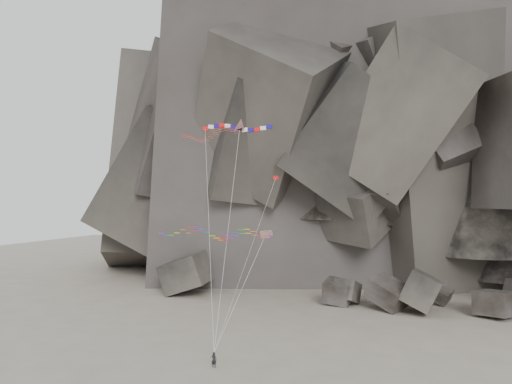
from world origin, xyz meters
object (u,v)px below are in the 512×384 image
at_px(kite_flyer, 214,359).
at_px(parafoil_kite, 207,232).
at_px(banner_kite, 236,129).
at_px(pennant_kite, 265,207).
at_px(delta_kite, 207,134).

xyz_separation_m(kite_flyer, parafoil_kite, (-2.56, 3.27, 13.46)).
xyz_separation_m(banner_kite, parafoil_kite, (-0.78, -6.49, -12.89)).
xyz_separation_m(kite_flyer, pennant_kite, (4.20, 4.61, 16.46)).
bearing_deg(delta_kite, parafoil_kite, -36.84).
height_order(kite_flyer, parafoil_kite, parafoil_kite).
height_order(kite_flyer, banner_kite, banner_kite).
distance_m(banner_kite, pennant_kite, 12.65).
height_order(kite_flyer, delta_kite, delta_kite).
relative_size(banner_kite, parafoil_kite, 1.73).
distance_m(delta_kite, parafoil_kite, 14.08).
relative_size(delta_kite, pennant_kite, 1.38).
xyz_separation_m(delta_kite, parafoil_kite, (3.22, -6.00, -12.33)).
bearing_deg(kite_flyer, delta_kite, -56.58).
distance_m(banner_kite, parafoil_kite, 14.46).
xyz_separation_m(parafoil_kite, pennant_kite, (6.76, 1.34, 3.01)).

